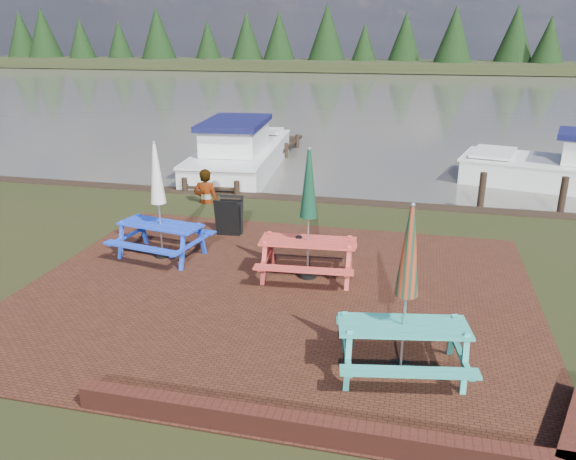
{
  "coord_description": "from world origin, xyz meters",
  "views": [
    {
      "loc": [
        2.31,
        -7.74,
        4.37
      ],
      "look_at": [
        0.09,
        1.59,
        1.0
      ],
      "focal_mm": 35.0,
      "sensor_mm": 36.0,
      "label": 1
    }
  ],
  "objects_px": {
    "person": "(205,169)",
    "chalkboard": "(229,216)",
    "picnic_table_teal": "(404,317)",
    "picnic_table_red": "(308,235)",
    "jetty": "(253,159)",
    "picnic_table_blue": "(160,219)",
    "boat_jetty": "(240,154)"
  },
  "relations": [
    {
      "from": "picnic_table_red",
      "to": "boat_jetty",
      "type": "bearing_deg",
      "value": 111.13
    },
    {
      "from": "picnic_table_red",
      "to": "jetty",
      "type": "bearing_deg",
      "value": 108.13
    },
    {
      "from": "jetty",
      "to": "picnic_table_teal",
      "type": "bearing_deg",
      "value": -64.75
    },
    {
      "from": "boat_jetty",
      "to": "person",
      "type": "relative_size",
      "value": 3.95
    },
    {
      "from": "picnic_table_blue",
      "to": "jetty",
      "type": "height_order",
      "value": "picnic_table_blue"
    },
    {
      "from": "picnic_table_teal",
      "to": "picnic_table_blue",
      "type": "relative_size",
      "value": 1.0
    },
    {
      "from": "picnic_table_blue",
      "to": "person",
      "type": "xyz_separation_m",
      "value": [
        -0.56,
        3.89,
        0.1
      ]
    },
    {
      "from": "jetty",
      "to": "person",
      "type": "xyz_separation_m",
      "value": [
        0.25,
        -5.25,
        0.81
      ]
    },
    {
      "from": "picnic_table_red",
      "to": "jetty",
      "type": "height_order",
      "value": "picnic_table_red"
    },
    {
      "from": "picnic_table_teal",
      "to": "picnic_table_red",
      "type": "bearing_deg",
      "value": 113.19
    },
    {
      "from": "picnic_table_red",
      "to": "picnic_table_blue",
      "type": "relative_size",
      "value": 1.03
    },
    {
      "from": "picnic_table_red",
      "to": "person",
      "type": "bearing_deg",
      "value": 126.76
    },
    {
      "from": "chalkboard",
      "to": "picnic_table_blue",
      "type": "bearing_deg",
      "value": -125.26
    },
    {
      "from": "picnic_table_red",
      "to": "picnic_table_blue",
      "type": "bearing_deg",
      "value": 169.74
    },
    {
      "from": "boat_jetty",
      "to": "person",
      "type": "distance_m",
      "value": 4.51
    },
    {
      "from": "chalkboard",
      "to": "boat_jetty",
      "type": "xyz_separation_m",
      "value": [
        -1.93,
        6.78,
        -0.04
      ]
    },
    {
      "from": "picnic_table_teal",
      "to": "picnic_table_blue",
      "type": "height_order",
      "value": "picnic_table_teal"
    },
    {
      "from": "picnic_table_teal",
      "to": "boat_jetty",
      "type": "bearing_deg",
      "value": 107.19
    },
    {
      "from": "picnic_table_red",
      "to": "boat_jetty",
      "type": "distance_m",
      "value": 9.61
    },
    {
      "from": "person",
      "to": "picnic_table_red",
      "type": "bearing_deg",
      "value": 126.7
    },
    {
      "from": "person",
      "to": "chalkboard",
      "type": "bearing_deg",
      "value": 117.96
    },
    {
      "from": "boat_jetty",
      "to": "picnic_table_blue",
      "type": "bearing_deg",
      "value": -88.62
    },
    {
      "from": "picnic_table_blue",
      "to": "person",
      "type": "bearing_deg",
      "value": 108.49
    },
    {
      "from": "picnic_table_teal",
      "to": "picnic_table_red",
      "type": "relative_size",
      "value": 0.97
    },
    {
      "from": "chalkboard",
      "to": "boat_jetty",
      "type": "height_order",
      "value": "boat_jetty"
    },
    {
      "from": "picnic_table_teal",
      "to": "chalkboard",
      "type": "height_order",
      "value": "picnic_table_teal"
    },
    {
      "from": "picnic_table_teal",
      "to": "person",
      "type": "height_order",
      "value": "picnic_table_teal"
    },
    {
      "from": "boat_jetty",
      "to": "picnic_table_red",
      "type": "bearing_deg",
      "value": -70.03
    },
    {
      "from": "person",
      "to": "boat_jetty",
      "type": "bearing_deg",
      "value": -88.57
    },
    {
      "from": "chalkboard",
      "to": "person",
      "type": "relative_size",
      "value": 0.48
    },
    {
      "from": "boat_jetty",
      "to": "person",
      "type": "height_order",
      "value": "person"
    },
    {
      "from": "jetty",
      "to": "picnic_table_red",
      "type": "bearing_deg",
      "value": -67.48
    }
  ]
}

